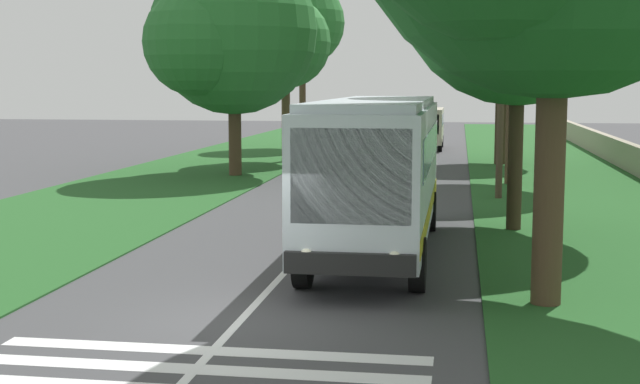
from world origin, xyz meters
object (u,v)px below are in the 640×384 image
(roadside_tree_left_3, at_px, (231,36))
(trailing_car_1, at_px, (357,146))
(trailing_car_0, at_px, (334,159))
(roadside_tree_left_0, at_px, (283,45))
(coach_bus, at_px, (378,165))
(roadside_tree_right_0, at_px, (500,42))
(roadside_tree_left_2, at_px, (301,26))
(utility_pole, at_px, (501,83))
(trailing_minibus_0, at_px, (426,124))

(roadside_tree_left_3, bearing_deg, trailing_car_1, -24.68)
(trailing_car_1, relative_size, roadside_tree_left_3, 0.43)
(trailing_car_0, distance_m, roadside_tree_left_0, 8.46)
(coach_bus, bearing_deg, roadside_tree_left_3, 25.10)
(roadside_tree_left_3, bearing_deg, roadside_tree_right_0, -58.53)
(coach_bus, distance_m, trailing_car_1, 27.18)
(roadside_tree_left_2, bearing_deg, roadside_tree_right_0, -129.25)
(coach_bus, relative_size, roadside_tree_left_3, 1.11)
(roadside_tree_left_2, height_order, utility_pole, roadside_tree_left_2)
(trailing_minibus_0, bearing_deg, roadside_tree_right_0, -158.04)
(coach_bus, xyz_separation_m, roadside_tree_left_3, (17.22, 8.07, 4.02))
(trailing_car_1, distance_m, trailing_minibus_0, 8.35)
(trailing_car_1, height_order, roadside_tree_left_2, roadside_tree_left_2)
(roadside_tree_left_0, bearing_deg, roadside_tree_left_3, 172.27)
(trailing_minibus_0, height_order, roadside_tree_left_0, roadside_tree_left_0)
(trailing_car_0, relative_size, roadside_tree_left_0, 0.51)
(coach_bus, distance_m, trailing_car_0, 18.98)
(trailing_car_1, distance_m, roadside_tree_left_3, 11.99)
(coach_bus, xyz_separation_m, trailing_car_1, (26.90, 3.62, -1.48))
(roadside_tree_left_0, xyz_separation_m, utility_pole, (-13.42, -10.46, -1.93))
(trailing_car_0, xyz_separation_m, trailing_car_1, (8.34, -0.09, 0.00))
(coach_bus, distance_m, roadside_tree_left_0, 25.46)
(roadside_tree_left_2, distance_m, roadside_tree_right_0, 15.37)
(roadside_tree_left_3, xyz_separation_m, roadside_tree_right_0, (7.29, -11.91, -0.00))
(roadside_tree_left_0, relative_size, roadside_tree_left_2, 0.81)
(coach_bus, relative_size, trailing_car_1, 2.60)
(roadside_tree_left_2, relative_size, roadside_tree_right_0, 1.14)
(trailing_car_0, bearing_deg, roadside_tree_left_0, 31.55)
(trailing_minibus_0, xyz_separation_m, roadside_tree_left_0, (-10.31, 6.97, 4.48))
(roadside_tree_left_0, bearing_deg, coach_bus, -163.54)
(trailing_minibus_0, bearing_deg, roadside_tree_left_0, 145.94)
(roadside_tree_right_0, bearing_deg, roadside_tree_left_0, 91.99)
(roadside_tree_left_0, height_order, roadside_tree_right_0, roadside_tree_right_0)
(trailing_car_0, height_order, roadside_tree_left_3, roadside_tree_left_3)
(trailing_car_1, relative_size, roadside_tree_right_0, 0.47)
(roadside_tree_left_0, bearing_deg, roadside_tree_right_0, -88.01)
(trailing_car_0, distance_m, roadside_tree_left_2, 17.66)
(roadside_tree_left_3, height_order, utility_pole, roadside_tree_left_3)
(roadside_tree_left_3, bearing_deg, coach_bus, -154.90)
(roadside_tree_left_2, distance_m, utility_pole, 26.32)
(trailing_car_1, bearing_deg, roadside_tree_left_2, 30.99)
(trailing_car_0, relative_size, roadside_tree_left_3, 0.43)
(roadside_tree_left_0, bearing_deg, trailing_car_0, -148.45)
(roadside_tree_right_0, distance_m, utility_pole, 13.96)
(coach_bus, distance_m, utility_pole, 11.39)
(coach_bus, bearing_deg, roadside_tree_right_0, -8.92)
(roadside_tree_left_0, height_order, roadside_tree_left_3, roadside_tree_left_3)
(trailing_car_1, xyz_separation_m, roadside_tree_left_2, (7.30, 4.38, 6.99))
(roadside_tree_left_2, relative_size, roadside_tree_left_3, 1.04)
(roadside_tree_right_0, relative_size, utility_pole, 1.17)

